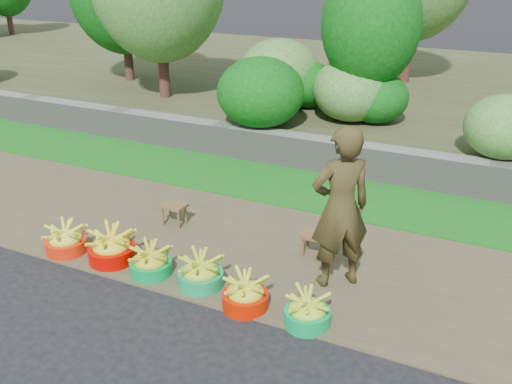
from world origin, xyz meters
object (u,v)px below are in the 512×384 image
at_px(basin_d, 201,273).
at_px(vendor_woman, 341,208).
at_px(basin_a, 66,240).
at_px(basin_b, 112,248).
at_px(basin_e, 245,294).
at_px(stool_left, 174,208).
at_px(basin_c, 151,262).
at_px(basin_f, 307,311).
at_px(stool_right, 315,238).

height_order(basin_d, vendor_woman, vendor_woman).
xyz_separation_m(basin_a, basin_b, (0.63, 0.07, 0.02)).
bearing_deg(basin_a, basin_d, 1.78).
xyz_separation_m(basin_a, basin_e, (2.42, -0.08, -0.00)).
bearing_deg(stool_left, basin_c, -69.09).
relative_size(basin_f, stool_right, 1.38).
distance_m(basin_a, basin_c, 1.19).
xyz_separation_m(basin_f, vendor_woman, (0.02, 0.82, 0.75)).
relative_size(basin_e, stool_left, 1.47).
distance_m(basin_a, stool_right, 2.94).
height_order(basin_a, vendor_woman, vendor_woman).
height_order(basin_d, basin_e, basin_d).
xyz_separation_m(basin_c, basin_f, (1.89, -0.10, -0.01)).
bearing_deg(stool_left, basin_b, -96.95).
bearing_deg(basin_e, basin_b, 175.19).
distance_m(basin_f, stool_left, 2.63).
xyz_separation_m(basin_c, basin_d, (0.62, 0.03, 0.01)).
bearing_deg(basin_a, basin_c, 1.13).
xyz_separation_m(basin_d, vendor_woman, (1.29, 0.68, 0.74)).
height_order(basin_e, vendor_woman, vendor_woman).
distance_m(basin_c, vendor_woman, 2.17).
distance_m(basin_a, basin_e, 2.42).
relative_size(basin_a, basin_e, 1.03).
xyz_separation_m(basin_d, stool_right, (0.88, 1.12, 0.08)).
bearing_deg(basin_c, stool_left, 110.91).
height_order(basin_b, stool_left, basin_b).
bearing_deg(basin_c, basin_b, 175.71).
bearing_deg(vendor_woman, stool_left, -50.98).
distance_m(basin_e, stool_right, 1.30).
distance_m(basin_b, basin_f, 2.46).
distance_m(basin_d, basin_f, 1.27).
bearing_deg(vendor_woman, basin_f, 47.88).
relative_size(basin_a, basin_f, 1.07).
height_order(basin_c, basin_f, basin_c).
relative_size(stool_left, stool_right, 0.99).
bearing_deg(basin_a, stool_left, 56.85).
xyz_separation_m(basin_c, stool_left, (-0.43, 1.14, 0.09)).
distance_m(basin_e, vendor_woman, 1.30).
distance_m(basin_d, stool_right, 1.43).
relative_size(basin_b, basin_f, 1.20).
xyz_separation_m(basin_a, basin_c, (1.19, 0.02, -0.01)).
height_order(basin_a, stool_right, basin_a).
distance_m(basin_c, stool_left, 1.22).
relative_size(basin_b, stool_right, 1.67).
bearing_deg(basin_b, stool_left, 83.05).
relative_size(basin_e, vendor_woman, 0.27).
relative_size(basin_c, basin_f, 1.04).
distance_m(stool_right, vendor_woman, 0.89).
relative_size(basin_a, stool_left, 1.51).
xyz_separation_m(basin_e, stool_right, (0.28, 1.27, 0.09)).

